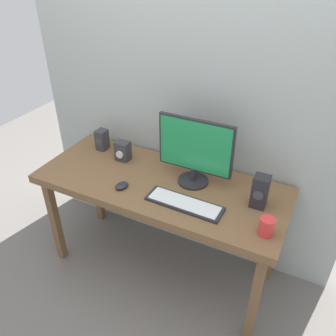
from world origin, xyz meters
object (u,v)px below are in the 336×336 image
(speaker_right, at_px, (260,192))
(speaker_left, at_px, (102,140))
(monitor, at_px, (195,150))
(keyboard_primary, at_px, (184,203))
(mouse, at_px, (122,186))
(audio_controller, at_px, (123,151))
(coffee_mug, at_px, (267,227))
(desk, at_px, (160,191))

(speaker_right, bearing_deg, speaker_left, 173.15)
(monitor, relative_size, keyboard_primary, 1.03)
(mouse, distance_m, audio_controller, 0.34)
(monitor, bearing_deg, keyboard_primary, -79.56)
(audio_controller, height_order, coffee_mug, audio_controller)
(audio_controller, xyz_separation_m, coffee_mug, (1.06, -0.29, -0.02))
(monitor, height_order, mouse, monitor)
(desk, bearing_deg, mouse, -138.70)
(desk, height_order, mouse, mouse)
(audio_controller, relative_size, coffee_mug, 1.36)
(speaker_right, height_order, coffee_mug, speaker_right)
(keyboard_primary, relative_size, speaker_left, 3.07)
(coffee_mug, bearing_deg, monitor, 152.47)
(keyboard_primary, height_order, speaker_left, speaker_left)
(monitor, xyz_separation_m, keyboard_primary, (0.04, -0.24, -0.22))
(speaker_right, bearing_deg, monitor, 172.04)
(keyboard_primary, relative_size, coffee_mug, 4.57)
(speaker_left, bearing_deg, desk, -17.88)
(monitor, bearing_deg, coffee_mug, -27.53)
(monitor, height_order, speaker_right, monitor)
(desk, bearing_deg, speaker_left, 162.12)
(audio_controller, bearing_deg, mouse, -59.07)
(monitor, relative_size, coffee_mug, 4.69)
(keyboard_primary, xyz_separation_m, mouse, (-0.41, -0.02, 0.01))
(audio_controller, bearing_deg, monitor, -2.41)
(desk, relative_size, keyboard_primary, 3.49)
(speaker_left, bearing_deg, monitor, -6.22)
(speaker_right, xyz_separation_m, coffee_mug, (0.09, -0.21, -0.05))
(desk, distance_m, speaker_left, 0.62)
(desk, relative_size, mouse, 17.47)
(desk, height_order, keyboard_primary, keyboard_primary)
(monitor, relative_size, audio_controller, 3.45)
(keyboard_primary, xyz_separation_m, speaker_right, (0.38, 0.18, 0.09))
(speaker_right, bearing_deg, coffee_mug, -66.02)
(coffee_mug, bearing_deg, speaker_left, 164.53)
(desk, xyz_separation_m, mouse, (-0.18, -0.16, 0.09))
(keyboard_primary, xyz_separation_m, speaker_left, (-0.80, 0.32, 0.07))
(speaker_right, xyz_separation_m, audio_controller, (-0.96, 0.08, -0.03))
(monitor, distance_m, speaker_right, 0.45)
(desk, xyz_separation_m, coffee_mug, (0.70, -0.17, 0.13))
(coffee_mug, bearing_deg, mouse, 179.47)
(coffee_mug, bearing_deg, keyboard_primary, 176.45)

